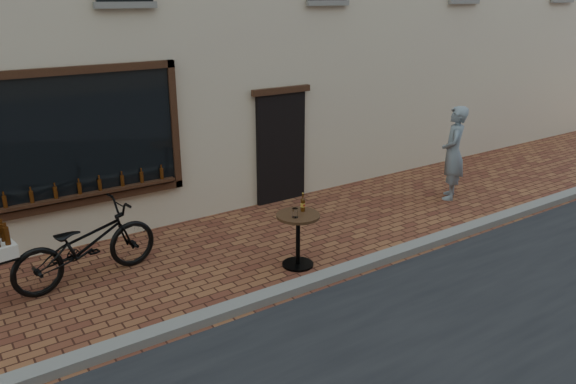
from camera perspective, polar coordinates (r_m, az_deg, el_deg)
ground at (r=8.01m, az=1.64°, el=-10.56°), size 90.00×90.00×0.00m
kerb at (r=8.12m, az=0.81°, el=-9.62°), size 90.00×0.25×0.12m
cargo_bicycle at (r=8.70m, az=-20.14°, el=-5.03°), size 2.56×1.05×1.21m
bistro_table at (r=8.60m, az=1.04°, el=-3.79°), size 0.67×0.67×1.15m
pedestrian at (r=11.91m, az=16.44°, el=3.82°), size 0.83×0.80×1.92m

